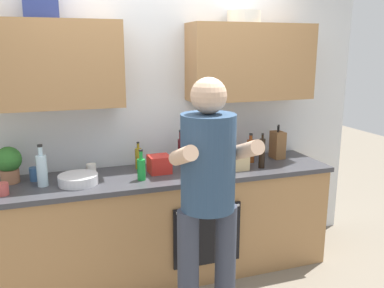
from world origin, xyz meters
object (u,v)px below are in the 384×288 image
Objects in this scene: bottle_soda at (141,168)px; bottle_water at (42,170)px; cup_ceramic at (2,189)px; bottle_hotsauce at (250,149)px; bottle_soy at (262,153)px; bottle_wine at (181,150)px; person_standing at (208,191)px; potted_herb at (9,163)px; bottle_oil at (138,158)px; grocery_bag_crisps at (159,164)px; bottle_vinegar at (251,150)px; mixing_bowl at (78,179)px; bottle_juice at (184,159)px; knife_block at (278,145)px; cup_coffee at (91,169)px; cup_tea at (35,174)px; grocery_bag_bread at (232,160)px.

bottle_water is at bearing 172.34° from bottle_soda.
cup_ceramic is (-0.98, -0.01, -0.05)m from bottle_soda.
bottle_hotsauce is 0.31m from bottle_soy.
bottle_hotsauce is 0.66m from bottle_wine.
potted_herb is (-1.23, 0.98, 0.03)m from person_standing.
bottle_soy reaches higher than bottle_oil.
bottle_soda is 1.40× the size of grocery_bag_crisps.
bottle_vinegar is (-0.01, 0.19, -0.02)m from bottle_soy.
bottle_vinegar is at bearing 2.84° from grocery_bag_crisps.
cup_ceramic is at bearing -96.21° from potted_herb.
cup_ceramic is at bearing 150.47° from person_standing.
bottle_wine is at bearing 15.90° from mixing_bowl.
bottle_juice is 0.98m from knife_block.
person_standing is 1.06m from bottle_oil.
bottle_juice is at bearing -0.46° from mixing_bowl.
cup_coffee is 0.32× the size of potted_herb.
person_standing is at bearing -83.96° from grocery_bag_crisps.
bottle_soy is at bearing -27.36° from bottle_wine.
bottle_soda is at bearing -164.82° from bottle_hotsauce.
cup_tea reaches higher than cup_coffee.
bottle_soda reaches higher than grocery_bag_bread.
bottle_juice is at bearing -9.85° from cup_tea.
cup_coffee is (-0.77, -0.05, -0.08)m from bottle_wine.
bottle_hotsauce is 0.77× the size of bottle_wine.
bottle_soda is at bearing -7.66° from bottle_water.
bottle_water is 1.75m from bottle_vinegar.
bottle_water reaches higher than mixing_bowl.
bottle_water reaches higher than cup_tea.
bottle_water reaches higher than potted_herb.
bottle_soda is at bearing -169.86° from bottle_vinegar.
bottle_soy is 1.83m from cup_tea.
mixing_bowl is at bearing 7.98° from cup_ceramic.
bottle_soda is (-1.08, -0.29, 0.00)m from bottle_hotsauce.
bottle_oil is 2.59× the size of cup_ceramic.
bottle_hotsauce is 2.03m from potted_herb.
knife_block is (1.33, 0.23, 0.03)m from bottle_soda.
bottle_wine is 3.44× the size of cup_ceramic.
bottle_hotsauce is at bearing 64.84° from bottle_vinegar.
bottle_vinegar is 1.38m from cup_coffee.
cup_tea is at bearing 148.24° from mixing_bowl.
cup_tea is 0.60× the size of grocery_bag_crisps.
bottle_soy is 1.08× the size of potted_herb.
bottle_hotsauce is at bearing 8.64° from mixing_bowl.
bottle_oil is 0.98× the size of grocery_bag_bread.
bottle_vinegar is 0.85m from grocery_bag_crisps.
bottle_oil is 0.77× the size of bottle_soy.
mixing_bowl is (-0.51, -0.25, -0.06)m from bottle_oil.
bottle_vinegar is 0.88× the size of mixing_bowl.
mixing_bowl is at bearing -164.10° from bottle_wine.
bottle_juice is (0.09, 0.78, -0.01)m from person_standing.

